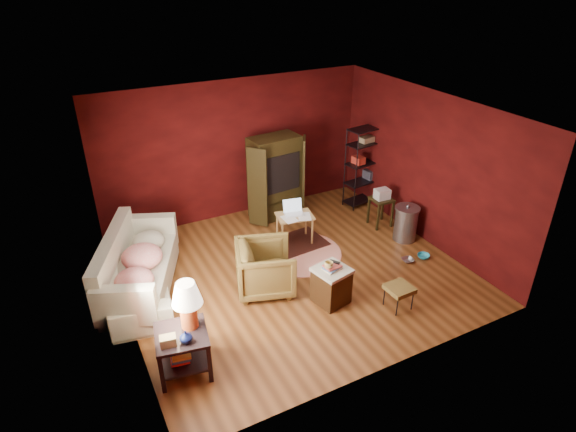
{
  "coord_description": "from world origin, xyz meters",
  "views": [
    {
      "loc": [
        -3.23,
        -6.02,
        4.78
      ],
      "look_at": [
        0.0,
        0.2,
        1.0
      ],
      "focal_mm": 30.0,
      "sensor_mm": 36.0,
      "label": 1
    }
  ],
  "objects_px": {
    "side_table": "(184,320)",
    "hamper": "(331,285)",
    "armchair": "(265,266)",
    "tv_armoire": "(275,176)",
    "wire_shelving": "(365,163)",
    "sofa": "(137,270)",
    "laptop_desk": "(295,218)"
  },
  "relations": [
    {
      "from": "hamper",
      "to": "laptop_desk",
      "type": "distance_m",
      "value": 1.9
    },
    {
      "from": "sofa",
      "to": "laptop_desk",
      "type": "height_order",
      "value": "sofa"
    },
    {
      "from": "armchair",
      "to": "tv_armoire",
      "type": "relative_size",
      "value": 0.53
    },
    {
      "from": "hamper",
      "to": "tv_armoire",
      "type": "height_order",
      "value": "tv_armoire"
    },
    {
      "from": "armchair",
      "to": "side_table",
      "type": "distance_m",
      "value": 1.94
    },
    {
      "from": "side_table",
      "to": "hamper",
      "type": "height_order",
      "value": "side_table"
    },
    {
      "from": "armchair",
      "to": "wire_shelving",
      "type": "bearing_deg",
      "value": -41.58
    },
    {
      "from": "sofa",
      "to": "wire_shelving",
      "type": "xyz_separation_m",
      "value": [
        5.06,
        1.03,
        0.5
      ]
    },
    {
      "from": "side_table",
      "to": "wire_shelving",
      "type": "relative_size",
      "value": 0.75
    },
    {
      "from": "side_table",
      "to": "tv_armoire",
      "type": "relative_size",
      "value": 0.75
    },
    {
      "from": "side_table",
      "to": "laptop_desk",
      "type": "distance_m",
      "value": 3.48
    },
    {
      "from": "laptop_desk",
      "to": "hamper",
      "type": "bearing_deg",
      "value": -89.25
    },
    {
      "from": "sofa",
      "to": "tv_armoire",
      "type": "height_order",
      "value": "tv_armoire"
    },
    {
      "from": "sofa",
      "to": "side_table",
      "type": "height_order",
      "value": "side_table"
    },
    {
      "from": "hamper",
      "to": "wire_shelving",
      "type": "bearing_deg",
      "value": 46.94
    },
    {
      "from": "sofa",
      "to": "laptop_desk",
      "type": "bearing_deg",
      "value": -74.98
    },
    {
      "from": "sofa",
      "to": "armchair",
      "type": "height_order",
      "value": "armchair"
    },
    {
      "from": "sofa",
      "to": "armchair",
      "type": "bearing_deg",
      "value": -104.59
    },
    {
      "from": "side_table",
      "to": "wire_shelving",
      "type": "xyz_separation_m",
      "value": [
        4.82,
        2.92,
        0.17
      ]
    },
    {
      "from": "sofa",
      "to": "hamper",
      "type": "height_order",
      "value": "sofa"
    },
    {
      "from": "armchair",
      "to": "wire_shelving",
      "type": "relative_size",
      "value": 0.53
    },
    {
      "from": "armchair",
      "to": "side_table",
      "type": "relative_size",
      "value": 0.7
    },
    {
      "from": "armchair",
      "to": "tv_armoire",
      "type": "xyz_separation_m",
      "value": [
        1.27,
        2.21,
        0.44
      ]
    },
    {
      "from": "wire_shelving",
      "to": "sofa",
      "type": "bearing_deg",
      "value": -176.66
    },
    {
      "from": "armchair",
      "to": "laptop_desk",
      "type": "xyz_separation_m",
      "value": [
        1.12,
        1.1,
        0.06
      ]
    },
    {
      "from": "sofa",
      "to": "laptop_desk",
      "type": "relative_size",
      "value": 2.75
    },
    {
      "from": "armchair",
      "to": "side_table",
      "type": "xyz_separation_m",
      "value": [
        -1.6,
        -1.05,
        0.32
      ]
    },
    {
      "from": "armchair",
      "to": "laptop_desk",
      "type": "distance_m",
      "value": 1.57
    },
    {
      "from": "hamper",
      "to": "wire_shelving",
      "type": "relative_size",
      "value": 0.4
    },
    {
      "from": "armchair",
      "to": "hamper",
      "type": "xyz_separation_m",
      "value": [
        0.77,
        -0.76,
        -0.14
      ]
    },
    {
      "from": "laptop_desk",
      "to": "armchair",
      "type": "bearing_deg",
      "value": -123.98
    },
    {
      "from": "laptop_desk",
      "to": "tv_armoire",
      "type": "bearing_deg",
      "value": 93.45
    }
  ]
}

